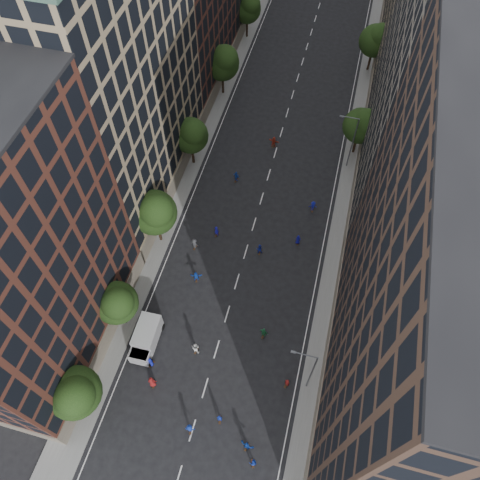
{
  "coord_description": "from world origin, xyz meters",
  "views": [
    {
      "loc": [
        7.3,
        -3.95,
        51.22
      ],
      "look_at": [
        -0.84,
        27.29,
        2.0
      ],
      "focal_mm": 35.0,
      "sensor_mm": 36.0,
      "label": 1
    }
  ],
  "objects_px": {
    "cargo_van": "(146,338)",
    "skater_2": "(253,462)",
    "streetlamp_near": "(310,370)",
    "streetlamp_far": "(352,140)",
    "skater_1": "(220,418)",
    "skater_0": "(151,362)"
  },
  "relations": [
    {
      "from": "cargo_van",
      "to": "skater_2",
      "type": "relative_size",
      "value": 3.47
    },
    {
      "from": "streetlamp_near",
      "to": "streetlamp_far",
      "type": "height_order",
      "value": "same"
    },
    {
      "from": "streetlamp_near",
      "to": "cargo_van",
      "type": "height_order",
      "value": "streetlamp_near"
    },
    {
      "from": "cargo_van",
      "to": "skater_1",
      "type": "xyz_separation_m",
      "value": [
        10.27,
        -6.04,
        -0.71
      ]
    },
    {
      "from": "cargo_van",
      "to": "skater_1",
      "type": "height_order",
      "value": "cargo_van"
    },
    {
      "from": "skater_1",
      "to": "skater_2",
      "type": "xyz_separation_m",
      "value": [
        4.31,
        -3.17,
        -0.0
      ]
    },
    {
      "from": "streetlamp_near",
      "to": "skater_1",
      "type": "relative_size",
      "value": 5.86
    },
    {
      "from": "skater_2",
      "to": "skater_1",
      "type": "bearing_deg",
      "value": -59.03
    },
    {
      "from": "streetlamp_near",
      "to": "skater_0",
      "type": "bearing_deg",
      "value": -173.17
    },
    {
      "from": "streetlamp_near",
      "to": "skater_1",
      "type": "bearing_deg",
      "value": -143.72
    },
    {
      "from": "skater_0",
      "to": "streetlamp_far",
      "type": "bearing_deg",
      "value": -94.16
    },
    {
      "from": "streetlamp_far",
      "to": "skater_0",
      "type": "relative_size",
      "value": 5.96
    },
    {
      "from": "streetlamp_near",
      "to": "streetlamp_far",
      "type": "xyz_separation_m",
      "value": [
        0.0,
        33.0,
        0.0
      ]
    },
    {
      "from": "cargo_van",
      "to": "skater_1",
      "type": "relative_size",
      "value": 3.46
    },
    {
      "from": "skater_0",
      "to": "skater_2",
      "type": "distance_m",
      "value": 15.01
    },
    {
      "from": "skater_1",
      "to": "skater_2",
      "type": "bearing_deg",
      "value": 130.15
    },
    {
      "from": "streetlamp_far",
      "to": "skater_1",
      "type": "bearing_deg",
      "value": -101.51
    },
    {
      "from": "streetlamp_near",
      "to": "skater_2",
      "type": "relative_size",
      "value": 5.86
    },
    {
      "from": "streetlamp_far",
      "to": "skater_2",
      "type": "distance_m",
      "value": 42.35
    },
    {
      "from": "skater_0",
      "to": "skater_2",
      "type": "bearing_deg",
      "value": 174.01
    },
    {
      "from": "streetlamp_near",
      "to": "skater_1",
      "type": "height_order",
      "value": "streetlamp_near"
    },
    {
      "from": "skater_0",
      "to": "skater_1",
      "type": "relative_size",
      "value": 0.98
    }
  ]
}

